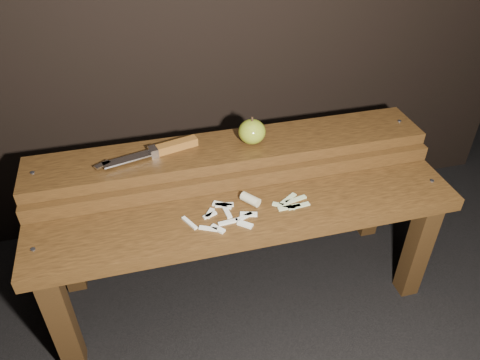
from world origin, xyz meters
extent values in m
plane|color=black|center=(0.00, 0.00, 0.00)|extent=(60.00, 60.00, 0.00)
cube|color=#331E0C|center=(-0.54, -0.10, 0.19)|extent=(0.06, 0.06, 0.38)
cube|color=#331E0C|center=(0.54, -0.10, 0.19)|extent=(0.06, 0.06, 0.38)
cube|color=#422710|center=(0.00, -0.05, 0.40)|extent=(1.20, 0.20, 0.04)
cylinder|color=slate|center=(-0.56, -0.05, 0.42)|extent=(0.01, 0.01, 0.00)
cylinder|color=slate|center=(0.56, -0.05, 0.42)|extent=(0.01, 0.01, 0.00)
cube|color=#331E0C|center=(-0.54, 0.20, 0.23)|extent=(0.06, 0.06, 0.46)
cube|color=#331E0C|center=(0.54, 0.20, 0.23)|extent=(0.06, 0.06, 0.46)
cube|color=#422710|center=(0.00, 0.07, 0.44)|extent=(1.20, 0.02, 0.05)
cube|color=#422710|center=(0.00, 0.17, 0.48)|extent=(1.20, 0.18, 0.04)
cylinder|color=slate|center=(-0.56, 0.17, 0.50)|extent=(0.01, 0.01, 0.00)
cylinder|color=slate|center=(0.56, 0.17, 0.50)|extent=(0.01, 0.01, 0.00)
ellipsoid|color=olive|center=(0.07, 0.17, 0.54)|extent=(0.08, 0.08, 0.07)
cylinder|color=#382314|center=(0.07, 0.17, 0.58)|extent=(0.01, 0.01, 0.01)
cube|color=brown|center=(-0.16, 0.19, 0.51)|extent=(0.13, 0.06, 0.02)
cube|color=silver|center=(-0.23, 0.17, 0.51)|extent=(0.03, 0.04, 0.03)
cube|color=silver|center=(-0.30, 0.15, 0.51)|extent=(0.14, 0.06, 0.00)
cube|color=silver|center=(-0.37, 0.14, 0.51)|extent=(0.05, 0.04, 0.00)
cube|color=beige|center=(-0.11, -0.03, 0.42)|extent=(0.03, 0.04, 0.01)
cube|color=beige|center=(-0.06, -0.03, 0.42)|extent=(0.02, 0.06, 0.01)
cube|color=beige|center=(-0.07, -0.08, 0.42)|extent=(0.05, 0.02, 0.01)
cube|color=beige|center=(-0.10, -0.09, 0.42)|extent=(0.04, 0.04, 0.01)
cube|color=beige|center=(-0.11, -0.04, 0.42)|extent=(0.04, 0.02, 0.01)
cube|color=beige|center=(-0.07, 0.00, 0.42)|extent=(0.06, 0.04, 0.01)
cube|color=beige|center=(-0.01, -0.06, 0.42)|extent=(0.05, 0.03, 0.01)
cube|color=beige|center=(-0.02, -0.07, 0.42)|extent=(0.05, 0.03, 0.01)
cube|color=beige|center=(-0.17, -0.05, 0.42)|extent=(0.04, 0.06, 0.01)
cube|color=beige|center=(-0.12, -0.09, 0.42)|extent=(0.05, 0.03, 0.01)
cube|color=beige|center=(-0.06, 0.00, 0.42)|extent=(0.05, 0.02, 0.01)
cube|color=beige|center=(-0.03, -0.10, 0.42)|extent=(0.04, 0.04, 0.01)
cylinder|color=#C9BB8C|center=(0.01, -0.01, 0.43)|extent=(0.05, 0.06, 0.03)
cube|color=#BCC988|center=(0.10, -0.05, 0.42)|extent=(0.06, 0.05, 0.00)
cube|color=#BCC988|center=(0.14, -0.06, 0.42)|extent=(0.07, 0.02, 0.00)
cube|color=#BCC988|center=(0.11, -0.06, 0.42)|extent=(0.07, 0.02, 0.00)
cube|color=#BCC988|center=(0.14, -0.03, 0.42)|extent=(0.07, 0.03, 0.00)
cube|color=#BCC988|center=(0.12, -0.03, 0.42)|extent=(0.06, 0.05, 0.00)
camera|label=1|loc=(-0.27, -0.97, 1.26)|focal=35.00mm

